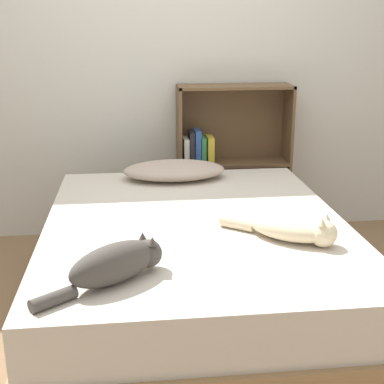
% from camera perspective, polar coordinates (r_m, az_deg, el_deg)
% --- Properties ---
extents(ground_plane, '(8.00, 8.00, 0.00)m').
position_cam_1_polar(ground_plane, '(2.90, 0.33, -13.57)').
color(ground_plane, '#846647').
extents(wall_back, '(8.00, 0.06, 2.50)m').
position_cam_1_polar(wall_back, '(3.84, -2.12, 13.85)').
color(wall_back, silver).
rests_on(wall_back, ground_plane).
extents(bed, '(1.51, 1.89, 0.57)m').
position_cam_1_polar(bed, '(2.77, 0.34, -8.60)').
color(bed, '#99754C').
rests_on(bed, ground_plane).
extents(pillow, '(0.63, 0.35, 0.11)m').
position_cam_1_polar(pillow, '(3.33, -1.91, 2.34)').
color(pillow, '#B29E8E').
rests_on(pillow, bed).
extents(cat_light, '(0.49, 0.41, 0.14)m').
position_cam_1_polar(cat_light, '(2.43, 10.54, -3.81)').
color(cat_light, beige).
rests_on(cat_light, bed).
extents(cat_dark, '(0.48, 0.39, 0.15)m').
position_cam_1_polar(cat_dark, '(2.04, -8.00, -7.52)').
color(cat_dark, '#47423D').
rests_on(cat_dark, bed).
extents(bookshelf, '(0.79, 0.26, 1.09)m').
position_cam_1_polar(bookshelf, '(3.86, 3.83, 3.50)').
color(bookshelf, brown).
rests_on(bookshelf, ground_plane).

